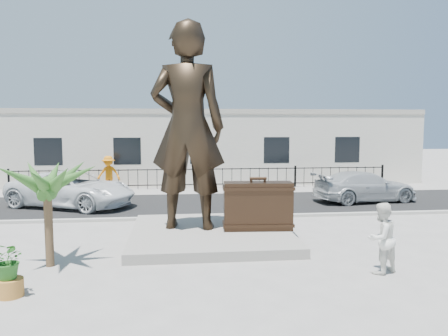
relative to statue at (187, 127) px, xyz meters
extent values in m
plane|color=#9E9991|center=(1.24, -1.84, -3.70)|extent=(100.00, 100.00, 0.00)
cube|color=black|center=(1.24, 6.16, -3.69)|extent=(40.00, 7.00, 0.01)
cube|color=#A5A399|center=(1.24, 2.66, -3.64)|extent=(40.00, 0.25, 0.12)
cube|color=#9E9991|center=(1.24, 10.16, -3.69)|extent=(40.00, 2.50, 0.02)
cube|color=gray|center=(0.74, -0.34, -3.55)|extent=(5.20, 5.20, 0.30)
cube|color=black|center=(1.24, 10.96, -3.10)|extent=(22.00, 0.10, 1.20)
cube|color=silver|center=(1.24, 15.16, -1.50)|extent=(28.00, 7.00, 4.40)
imported|color=black|center=(0.00, 0.00, 0.00)|extent=(2.73, 2.04, 6.79)
cube|color=black|center=(2.30, -0.48, -2.61)|extent=(2.29, 0.86, 1.58)
imported|color=white|center=(4.78, -4.19, -2.79)|extent=(1.09, 1.00, 1.82)
imported|color=silver|center=(-5.18, 5.93, -2.87)|extent=(6.47, 4.89, 1.63)
imported|color=#AFB3B4|center=(8.80, 5.76, -2.95)|extent=(5.30, 2.73, 1.47)
imported|color=orange|center=(-4.15, 10.25, -2.67)|extent=(1.38, 0.91, 2.01)
cylinder|color=#B97731|center=(-4.04, -4.77, -3.50)|extent=(0.56, 0.56, 0.40)
imported|color=#276420|center=(-4.04, -4.77, -2.87)|extent=(0.90, 0.82, 0.84)
camera|label=1|loc=(-0.37, -14.52, 0.09)|focal=35.00mm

